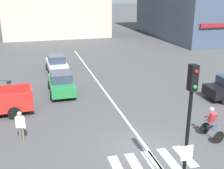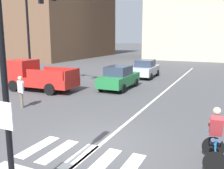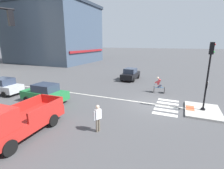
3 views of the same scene
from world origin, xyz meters
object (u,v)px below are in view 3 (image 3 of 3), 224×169
signal_pole (209,71)px  car_black_cross_right (130,74)px  cyclist (159,85)px  pedestrian_at_curb_left (98,116)px  car_green_westbound_far (45,93)px  car_silver_westbound_distant (3,86)px  pickup_truck_red_cross_left (14,122)px

signal_pole → car_black_cross_right: 12.23m
signal_pole → cyclist: bearing=45.3°
cyclist → pedestrian_at_curb_left: size_ratio=1.01×
pedestrian_at_curb_left → signal_pole: bearing=-46.7°
signal_pole → cyclist: 5.83m
car_green_westbound_far → car_silver_westbound_distant: size_ratio=0.99×
car_silver_westbound_distant → car_black_cross_right: (11.47, -10.12, 0.00)m
pickup_truck_red_cross_left → cyclist: bearing=-26.8°
cyclist → pedestrian_at_curb_left: cyclist is taller
cyclist → car_green_westbound_far: bearing=127.4°
pickup_truck_red_cross_left → pedestrian_at_curb_left: size_ratio=3.09×
car_black_cross_right → pedestrian_at_curb_left: bearing=-170.8°
car_green_westbound_far → car_black_cross_right: 12.42m
car_silver_westbound_distant → pedestrian_at_curb_left: (-2.85, -12.43, 0.17)m
car_silver_westbound_distant → pickup_truck_red_cross_left: (-5.25, -8.66, 0.17)m
signal_pole → pickup_truck_red_cross_left: size_ratio=0.97×
car_black_cross_right → pickup_truck_red_cross_left: bearing=175.0°
signal_pole → pedestrian_at_curb_left: 8.56m
car_silver_westbound_distant → car_black_cross_right: same height
pedestrian_at_curb_left → car_black_cross_right: bearing=9.2°
car_silver_westbound_distant → cyclist: 16.07m
signal_pole → car_black_cross_right: size_ratio=1.22×
signal_pole → pickup_truck_red_cross_left: 12.89m
car_silver_westbound_distant → pickup_truck_red_cross_left: 10.13m
signal_pole → pedestrian_at_curb_left: size_ratio=3.00×
pedestrian_at_curb_left → pickup_truck_red_cross_left: bearing=122.5°
signal_pole → car_black_cross_right: bearing=44.0°
car_silver_westbound_distant → pickup_truck_red_cross_left: size_ratio=0.80×
pickup_truck_red_cross_left → pedestrian_at_curb_left: 4.48m
car_black_cross_right → car_silver_westbound_distant: bearing=138.6°
pickup_truck_red_cross_left → car_silver_westbound_distant: bearing=58.8°
signal_pole → cyclist: size_ratio=2.98×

